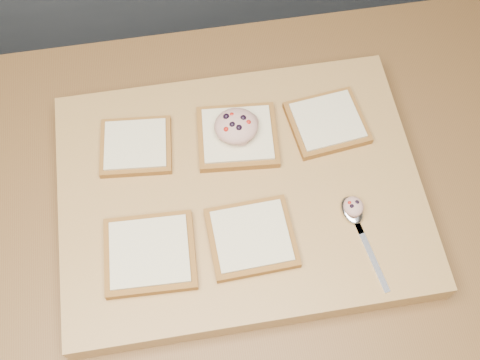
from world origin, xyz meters
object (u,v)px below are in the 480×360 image
object	(u,v)px
cutting_board	(240,193)
tuna_salad_dollop	(236,126)
spoon	(355,217)
bread_far_center	(238,136)

from	to	relation	value
cutting_board	tuna_salad_dollop	distance (m)	0.10
cutting_board	tuna_salad_dollop	xyz separation A→B (m)	(0.01, 0.09, 0.06)
spoon	cutting_board	bearing A→B (deg)	153.64
spoon	bread_far_center	bearing A→B (deg)	132.60
cutting_board	tuna_salad_dollop	world-z (taller)	tuna_salad_dollop
cutting_board	tuna_salad_dollop	size ratio (longest dim) A/B	8.04
bread_far_center	spoon	world-z (taller)	bread_far_center
tuna_salad_dollop	cutting_board	bearing A→B (deg)	-95.52
bread_far_center	tuna_salad_dollop	size ratio (longest dim) A/B	1.95
cutting_board	bread_far_center	bearing A→B (deg)	83.39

